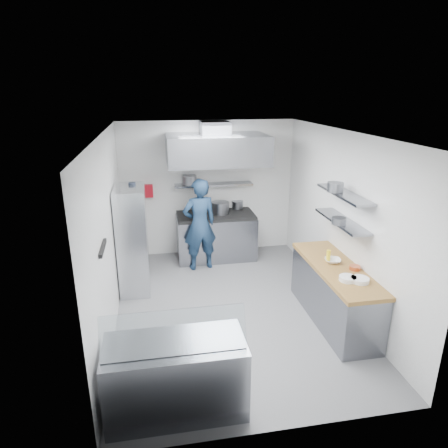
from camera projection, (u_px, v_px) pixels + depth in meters
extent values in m
plane|color=#5F5F61|center=(231.00, 308.00, 6.50)|extent=(5.00, 5.00, 0.00)
plane|color=silver|center=(232.00, 133.00, 5.60)|extent=(5.00, 5.00, 0.00)
cube|color=white|center=(208.00, 189.00, 8.38)|extent=(3.60, 2.80, 0.02)
cube|color=white|center=(283.00, 314.00, 3.72)|extent=(3.60, 2.80, 0.02)
cube|color=white|center=(109.00, 234.00, 5.75)|extent=(2.80, 5.00, 0.02)
cube|color=white|center=(342.00, 221.00, 6.35)|extent=(2.80, 5.00, 0.02)
cube|color=gray|center=(216.00, 237.00, 8.33)|extent=(1.60, 0.80, 0.90)
cube|color=black|center=(216.00, 215.00, 8.17)|extent=(1.57, 0.78, 0.06)
cylinder|color=slate|center=(200.00, 207.00, 8.27)|extent=(0.30, 0.30, 0.20)
cylinder|color=slate|center=(220.00, 208.00, 8.17)|extent=(0.36, 0.36, 0.24)
cylinder|color=slate|center=(237.00, 205.00, 8.54)|extent=(0.24, 0.24, 0.16)
cube|color=gray|center=(214.00, 185.00, 8.21)|extent=(1.60, 0.30, 0.04)
cylinder|color=slate|center=(190.00, 180.00, 8.14)|extent=(0.29, 0.29, 0.18)
cube|color=gray|center=(217.00, 149.00, 7.57)|extent=(1.90, 1.15, 0.55)
cube|color=slate|center=(215.00, 128.00, 7.66)|extent=(0.55, 0.55, 0.24)
cube|color=#B10E1C|center=(148.00, 191.00, 8.11)|extent=(0.22, 0.10, 0.26)
imported|color=#19304C|center=(200.00, 225.00, 7.68)|extent=(0.73, 0.55, 1.82)
cube|color=silver|center=(133.00, 239.00, 6.88)|extent=(0.50, 0.90, 1.85)
cube|color=white|center=(133.00, 245.00, 6.97)|extent=(0.15, 0.19, 0.17)
cube|color=yellow|center=(132.00, 211.00, 7.20)|extent=(0.15, 0.19, 0.17)
cylinder|color=black|center=(132.00, 188.00, 6.75)|extent=(0.12, 0.12, 0.18)
cube|color=black|center=(103.00, 248.00, 4.86)|extent=(0.04, 0.55, 0.05)
cube|color=gray|center=(334.00, 295.00, 6.05)|extent=(0.62, 2.00, 0.84)
cube|color=olive|center=(337.00, 268.00, 5.91)|extent=(0.65, 2.04, 0.06)
cylinder|color=white|center=(360.00, 280.00, 5.42)|extent=(0.25, 0.25, 0.06)
cylinder|color=white|center=(348.00, 279.00, 5.45)|extent=(0.24, 0.24, 0.06)
cylinder|color=#D3643B|center=(355.00, 268.00, 5.78)|extent=(0.16, 0.16, 0.06)
cylinder|color=yellow|center=(328.00, 256.00, 6.05)|extent=(0.06, 0.06, 0.18)
imported|color=white|center=(333.00, 261.00, 6.03)|extent=(0.30, 0.30, 0.06)
cube|color=gray|center=(341.00, 221.00, 6.01)|extent=(0.30, 1.30, 0.04)
cube|color=gray|center=(344.00, 194.00, 5.88)|extent=(0.30, 1.30, 0.04)
cylinder|color=slate|center=(339.00, 221.00, 5.80)|extent=(0.21, 0.21, 0.10)
cylinder|color=slate|center=(335.00, 187.00, 5.91)|extent=(0.24, 0.24, 0.14)
cube|color=gray|center=(176.00, 377.00, 4.33)|extent=(1.50, 0.70, 0.85)
cube|color=silver|center=(174.00, 332.00, 4.01)|extent=(1.47, 0.19, 0.42)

